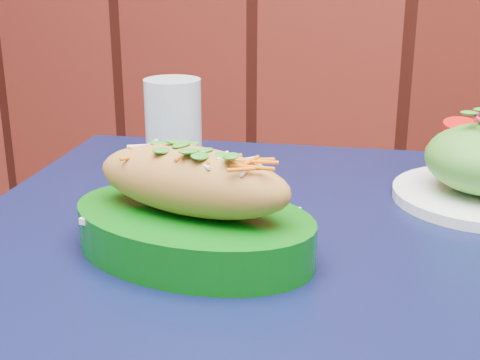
% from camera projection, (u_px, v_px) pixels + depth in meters
% --- Properties ---
extents(cafe_table, '(0.90, 0.90, 0.75)m').
position_uv_depth(cafe_table, '(337.00, 349.00, 0.63)').
color(cafe_table, black).
rests_on(cafe_table, ground).
extents(banh_mi_basket, '(0.26, 0.19, 0.11)m').
position_uv_depth(banh_mi_basket, '(192.00, 211.00, 0.62)').
color(banh_mi_basket, '#075D0D').
rests_on(banh_mi_basket, cafe_table).
extents(water_glass, '(0.07, 0.07, 0.12)m').
position_uv_depth(water_glass, '(173.00, 125.00, 0.86)').
color(water_glass, silver).
rests_on(water_glass, cafe_table).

